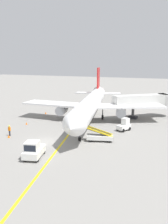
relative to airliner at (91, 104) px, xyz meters
The scene contains 12 objects.
ground_plane 14.75m from the airliner, 95.06° to the right, with size 300.00×300.00×0.00m, color gray.
taxi_line_yellow 9.90m from the airliner, 89.12° to the right, with size 0.30×80.00×0.01m, color yellow.
airliner is the anchor object (origin of this frame).
jet_bridge 12.07m from the airliner, 38.44° to the left, with size 11.31×10.23×4.85m.
pushback_tug 19.65m from the airliner, 87.68° to the right, with size 2.88×4.00×2.20m.
baggage_tug_near_wing 8.91m from the airliner, 25.54° to the right, with size 2.17×2.72×2.10m.
belt_loader_forward_hold 12.25m from the airliner, 61.22° to the right, with size 5.15×2.74×2.59m.
ground_crew_marshaller 16.32m from the airliner, 119.14° to the right, with size 0.36×0.24×1.70m.
safety_cone_nose_left 16.26m from the airliner, 100.64° to the right, with size 0.36×0.36×0.44m, color orange.
safety_cone_nose_right 16.86m from the airliner, 116.49° to the right, with size 0.36×0.36×0.44m, color orange.
safety_cone_wingtip_left 12.77m from the airliner, 142.75° to the right, with size 0.36×0.36×0.44m, color orange.
safety_cone_wingtip_right 12.33m from the airliner, behind, with size 0.36×0.36×0.44m, color orange.
Camera 1 is at (18.39, -26.30, 11.23)m, focal length 36.87 mm.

